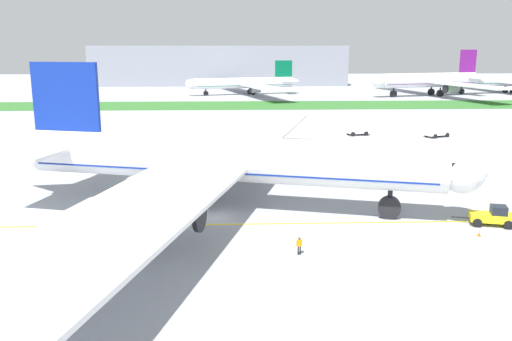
{
  "coord_description": "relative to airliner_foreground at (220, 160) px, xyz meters",
  "views": [
    {
      "loc": [
        2.44,
        -55.62,
        18.09
      ],
      "look_at": [
        4.82,
        6.99,
        3.52
      ],
      "focal_mm": 37.83,
      "sensor_mm": 36.0,
      "label": 1
    }
  ],
  "objects": [
    {
      "name": "pushback_tug",
      "position": [
        28.16,
        -7.63,
        -4.55
      ],
      "size": [
        6.08,
        3.26,
        2.11
      ],
      "color": "yellow",
      "rests_on": "ground"
    },
    {
      "name": "airliner_foreground",
      "position": [
        0.0,
        0.0,
        0.0
      ],
      "size": [
        54.62,
        89.43,
        16.22
      ],
      "color": "white",
      "rests_on": "ground"
    },
    {
      "name": "parked_airliner_far_outer",
      "position": [
        105.4,
        146.76,
        -0.65
      ],
      "size": [
        51.47,
        84.07,
        14.32
      ],
      "color": "white",
      "rests_on": "ground"
    },
    {
      "name": "parked_airliner_far_right",
      "position": [
        73.02,
        136.28,
        0.12
      ],
      "size": [
        46.17,
        73.42,
        16.59
      ],
      "color": "white",
      "rests_on": "ground"
    },
    {
      "name": "parked_airliner_far_centre",
      "position": [
        5.64,
        144.92,
        -1.25
      ],
      "size": [
        43.82,
        72.3,
        12.54
      ],
      "color": "white",
      "rests_on": "ground"
    },
    {
      "name": "service_truck_baggage_loader",
      "position": [
        27.0,
        49.63,
        -4.13
      ],
      "size": [
        4.7,
        3.16,
        2.48
      ],
      "color": "white",
      "rests_on": "ground"
    },
    {
      "name": "grass_median_strip",
      "position": [
        -0.65,
        107.2,
        -5.46
      ],
      "size": [
        320.0,
        24.0,
        0.1
      ],
      "primitive_type": "cube",
      "color": "#2D6628",
      "rests_on": "ground"
    },
    {
      "name": "ground_crew_wingwalker_port",
      "position": [
        7.32,
        -14.92,
        -4.52
      ],
      "size": [
        0.55,
        0.36,
        1.64
      ],
      "color": "black",
      "rests_on": "ground"
    },
    {
      "name": "ground_plane",
      "position": [
        -0.65,
        -3.94,
        -5.51
      ],
      "size": [
        600.0,
        600.0,
        0.0
      ],
      "primitive_type": "plane",
      "color": "#9399A0",
      "rests_on": "ground"
    },
    {
      "name": "traffic_cone_near_nose",
      "position": [
        25.39,
        -10.77,
        -5.23
      ],
      "size": [
        0.36,
        0.36,
        0.58
      ],
      "color": "#F2590C",
      "rests_on": "ground"
    },
    {
      "name": "apron_taxi_line",
      "position": [
        -0.65,
        -6.35,
        -5.51
      ],
      "size": [
        280.0,
        0.36,
        0.01
      ],
      "primitive_type": "cube",
      "color": "yellow",
      "rests_on": "ground"
    },
    {
      "name": "service_truck_fuel_bowser",
      "position": [
        -29.64,
        26.26,
        -4.05
      ],
      "size": [
        5.53,
        2.92,
        2.63
      ],
      "color": "yellow",
      "rests_on": "ground"
    },
    {
      "name": "terminal_building",
      "position": [
        -5.56,
        195.33,
        3.49
      ],
      "size": [
        116.66,
        20.0,
        18.0
      ],
      "primitive_type": "cube",
      "color": "gray",
      "rests_on": "ground"
    },
    {
      "name": "service_truck_catering_van",
      "position": [
        42.38,
        46.7,
        -4.09
      ],
      "size": [
        5.53,
        4.26,
        2.54
      ],
      "color": "white",
      "rests_on": "ground"
    }
  ]
}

